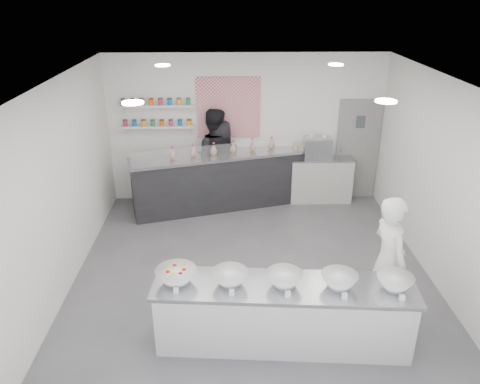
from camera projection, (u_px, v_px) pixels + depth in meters
name	position (u px, v px, depth m)	size (l,w,h in m)	color
floor	(253.00, 277.00, 7.28)	(6.00, 6.00, 0.00)	#515156
ceiling	(255.00, 83.00, 6.06)	(6.00, 6.00, 0.00)	white
back_wall	(246.00, 129.00, 9.41)	(5.50, 5.50, 0.00)	white
left_wall	(60.00, 191.00, 6.60)	(6.00, 6.00, 0.00)	white
right_wall	(444.00, 187.00, 6.74)	(6.00, 6.00, 0.00)	white
back_door	(357.00, 150.00, 9.62)	(0.88, 0.04, 2.10)	gray
pattern_panel	(228.00, 108.00, 9.20)	(1.25, 0.03, 1.20)	#B71D3D
jar_shelf_lower	(158.00, 126.00, 9.24)	(1.45, 0.22, 0.04)	silver
jar_shelf_upper	(156.00, 105.00, 9.07)	(1.45, 0.22, 0.04)	silver
preserve_jars	(157.00, 113.00, 9.10)	(1.45, 0.10, 0.56)	#C22C57
downlight_0	(133.00, 103.00, 5.12)	(0.24, 0.24, 0.02)	white
downlight_1	(386.00, 101.00, 5.19)	(0.24, 0.24, 0.02)	white
downlight_2	(163.00, 65.00, 7.50)	(0.24, 0.24, 0.02)	white
downlight_3	(336.00, 65.00, 7.56)	(0.24, 0.24, 0.02)	white
prep_counter	(283.00, 314.00, 5.78)	(3.17, 0.72, 0.86)	#BBBBB6
back_bar	(224.00, 181.00, 9.37)	(3.66, 0.67, 1.13)	black
sneeze_guard	(228.00, 152.00, 8.80)	(3.61, 0.02, 0.31)	white
espresso_ledge	(321.00, 180.00, 9.66)	(1.27, 0.41, 0.95)	#BBBBB6
espresso_machine	(317.00, 148.00, 9.38)	(0.55, 0.38, 0.42)	#93969E
cup_stacks	(298.00, 151.00, 9.39)	(0.24, 0.24, 0.32)	tan
prep_bowls	(284.00, 279.00, 5.57)	(3.04, 0.54, 0.18)	white
label_cards	(294.00, 312.00, 5.10)	(2.66, 0.04, 0.07)	white
cookie_bags	(223.00, 148.00, 9.09)	(2.14, 0.14, 0.26)	#C768A9
woman_prep	(388.00, 261.00, 6.04)	(0.66, 0.43, 1.80)	white
staff_left	(213.00, 157.00, 9.42)	(0.96, 0.75, 1.98)	black
staff_right	(222.00, 162.00, 9.48)	(0.85, 0.55, 1.73)	black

